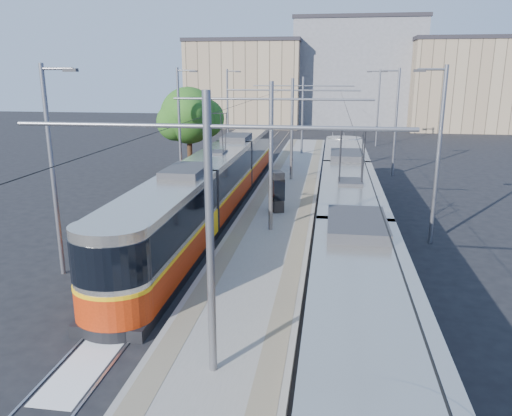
# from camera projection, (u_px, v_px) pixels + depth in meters

# --- Properties ---
(ground) EXTENTS (160.00, 160.00, 0.00)m
(ground) POSITION_uv_depth(u_px,v_px,m) (241.00, 309.00, 16.70)
(ground) COLOR black
(ground) RESTS_ON ground
(platform) EXTENTS (4.00, 50.00, 0.30)m
(platform) POSITION_uv_depth(u_px,v_px,m) (287.00, 190.00, 32.88)
(platform) COLOR gray
(platform) RESTS_ON ground
(tactile_strip_left) EXTENTS (0.70, 50.00, 0.01)m
(tactile_strip_left) POSITION_uv_depth(u_px,v_px,m) (265.00, 187.00, 33.05)
(tactile_strip_left) COLOR gray
(tactile_strip_left) RESTS_ON platform
(tactile_strip_right) EXTENTS (0.70, 50.00, 0.01)m
(tactile_strip_right) POSITION_uv_depth(u_px,v_px,m) (309.00, 189.00, 32.63)
(tactile_strip_right) COLOR gray
(tactile_strip_right) RESTS_ON platform
(rails) EXTENTS (8.71, 70.00, 0.03)m
(rails) POSITION_uv_depth(u_px,v_px,m) (287.00, 192.00, 32.92)
(rails) COLOR gray
(rails) RESTS_ON ground
(track_arrow) EXTENTS (1.20, 5.00, 0.01)m
(track_arrow) POSITION_uv_depth(u_px,v_px,m) (100.00, 348.00, 14.36)
(track_arrow) COLOR silver
(track_arrow) RESTS_ON ground
(tram_left) EXTENTS (2.43, 30.07, 5.50)m
(tram_left) POSITION_uv_depth(u_px,v_px,m) (217.00, 181.00, 28.41)
(tram_left) COLOR black
(tram_left) RESTS_ON ground
(tram_right) EXTENTS (2.43, 31.48, 5.50)m
(tram_right) POSITION_uv_depth(u_px,v_px,m) (349.00, 217.00, 20.81)
(tram_right) COLOR black
(tram_right) RESTS_ON ground
(catenary) EXTENTS (9.20, 70.00, 7.00)m
(catenary) POSITION_uv_depth(u_px,v_px,m) (284.00, 128.00, 29.02)
(catenary) COLOR slate
(catenary) RESTS_ON platform
(street_lamps) EXTENTS (15.18, 38.22, 8.00)m
(street_lamps) POSITION_uv_depth(u_px,v_px,m) (293.00, 123.00, 35.64)
(street_lamps) COLOR slate
(street_lamps) RESTS_ON ground
(shelter) EXTENTS (0.98, 1.17, 2.21)m
(shelter) POSITION_uv_depth(u_px,v_px,m) (277.00, 190.00, 27.17)
(shelter) COLOR black
(shelter) RESTS_ON platform
(tree) EXTENTS (4.60, 4.25, 6.68)m
(tree) POSITION_uv_depth(u_px,v_px,m) (193.00, 116.00, 37.05)
(tree) COLOR #382314
(tree) RESTS_ON ground
(building_left) EXTENTS (16.32, 12.24, 12.26)m
(building_left) POSITION_uv_depth(u_px,v_px,m) (247.00, 83.00, 73.78)
(building_left) COLOR #9C866A
(building_left) RESTS_ON ground
(building_centre) EXTENTS (18.36, 14.28, 15.30)m
(building_centre) POSITION_uv_depth(u_px,v_px,m) (356.00, 73.00, 74.88)
(building_centre) COLOR gray
(building_centre) RESTS_ON ground
(building_right) EXTENTS (14.28, 10.20, 12.21)m
(building_right) POSITION_uv_depth(u_px,v_px,m) (462.00, 84.00, 67.53)
(building_right) COLOR #9C866A
(building_right) RESTS_ON ground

